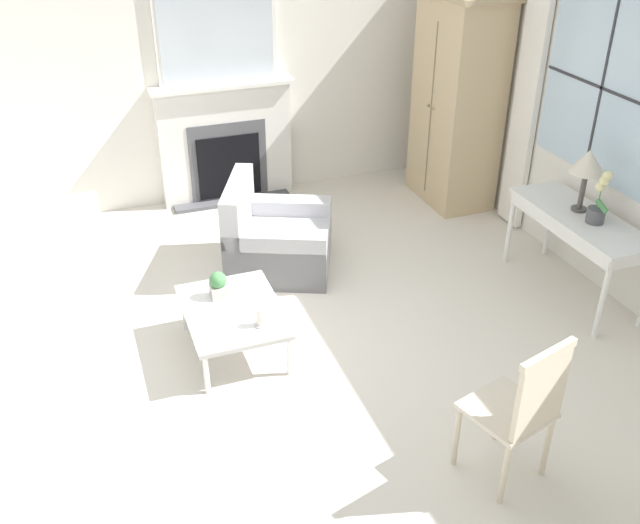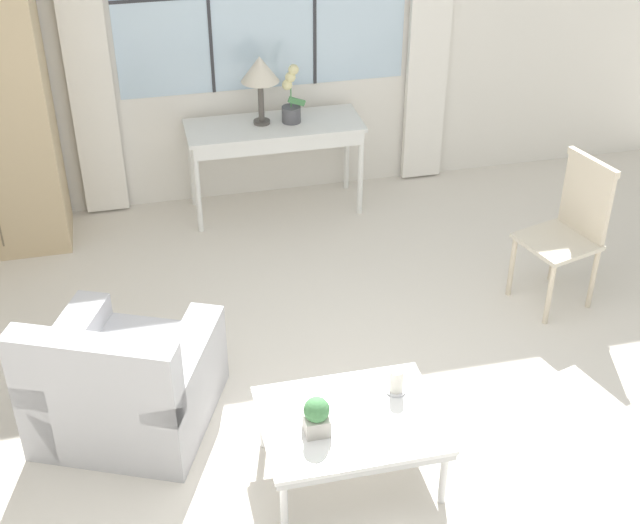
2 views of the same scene
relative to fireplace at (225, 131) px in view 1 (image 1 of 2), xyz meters
name	(u,v)px [view 1 (image 1 of 2)]	position (x,y,z in m)	size (l,w,h in m)	color
ground_plane	(272,355)	(2.91, -0.37, -0.76)	(14.00, 14.00, 0.00)	silver
wall_back_windowed	(632,133)	(2.91, 2.65, 0.64)	(7.20, 0.14, 2.80)	silver
wall_left	(239,66)	(-0.12, 0.23, 0.64)	(0.06, 7.20, 2.80)	silver
fireplace	(225,131)	(0.00, 0.00, 0.00)	(0.34, 1.49, 2.31)	#515156
armoire	(457,101)	(0.84, 2.28, 0.33)	(1.02, 0.65, 2.18)	tan
console_table	(580,224)	(2.92, 2.31, -0.11)	(1.35, 0.51, 0.74)	white
table_lamp	(588,163)	(2.83, 2.34, 0.39)	(0.29, 0.29, 0.53)	#4C4742
potted_orchid	(599,203)	(3.06, 2.33, 0.15)	(0.19, 0.15, 0.45)	#4C4C51
armchair_upholstered	(275,241)	(1.64, 0.05, -0.50)	(1.18, 1.18, 0.83)	#B2B2B7
side_chair_wooden	(523,405)	(4.59, 0.65, -0.18)	(0.54, 0.54, 1.03)	beige
coffee_table	(233,313)	(2.76, -0.62, -0.41)	(0.93, 0.71, 0.39)	silver
potted_plant_small	(218,285)	(2.57, -0.68, -0.27)	(0.13, 0.13, 0.21)	#BCB7AD
pillar_candle	(261,317)	(3.05, -0.48, -0.30)	(0.10, 0.10, 0.16)	silver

